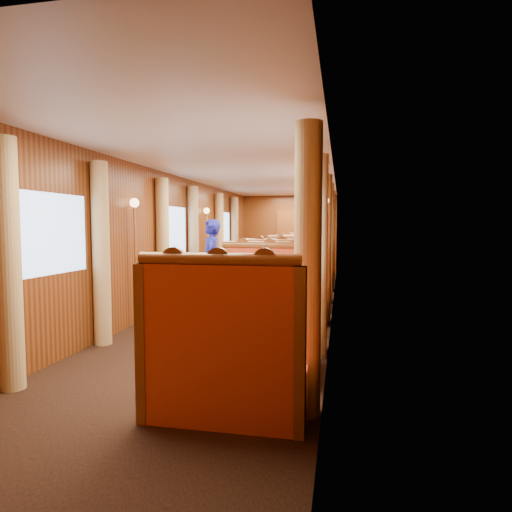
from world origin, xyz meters
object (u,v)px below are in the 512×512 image
(table_near, at_px, (251,340))
(fruit_plate, at_px, (282,305))
(teapot_left, at_px, (233,298))
(teapot_back, at_px, (243,295))
(table_far, at_px, (306,270))
(banquette_mid_fwd, at_px, (283,296))
(banquette_far_aft, at_px, (309,265))
(banquette_near_aft, at_px, (268,315))
(passenger, at_px, (295,266))
(banquette_near_fwd, at_px, (224,368))
(banquette_far_fwd, at_px, (303,272))
(rose_vase_far, at_px, (305,249))
(teapot_right, at_px, (247,299))
(rose_vase_mid, at_px, (291,259))
(tea_tray, at_px, (242,304))
(steward, at_px, (211,263))
(table_mid, at_px, (291,290))
(banquette_mid_aft, at_px, (296,280))

(table_near, bearing_deg, fruit_plate, -20.68)
(teapot_left, relative_size, teapot_back, 1.02)
(table_far, height_order, teapot_back, teapot_back)
(banquette_mid_fwd, distance_m, banquette_far_aft, 5.53)
(banquette_near_aft, distance_m, passenger, 3.22)
(teapot_back, bearing_deg, banquette_near_fwd, -106.98)
(banquette_far_fwd, xyz_separation_m, rose_vase_far, (-0.03, 0.99, 0.50))
(teapot_left, bearing_deg, teapot_right, -7.98)
(teapot_left, distance_m, teapot_right, 0.15)
(passenger, bearing_deg, banquette_far_fwd, 90.00)
(teapot_right, relative_size, fruit_plate, 0.71)
(banquette_near_fwd, xyz_separation_m, rose_vase_mid, (0.01, 4.54, 0.50))
(tea_tray, relative_size, teapot_back, 2.04)
(banquette_far_fwd, bearing_deg, teapot_left, -91.48)
(teapot_left, distance_m, rose_vase_mid, 3.65)
(banquette_far_fwd, bearing_deg, rose_vase_mid, -89.81)
(teapot_back, bearing_deg, table_near, -64.02)
(teapot_back, xyz_separation_m, steward, (-1.45, 3.55, 0.01))
(teapot_left, xyz_separation_m, teapot_back, (0.05, 0.21, -0.00))
(table_near, bearing_deg, teapot_back, 138.47)
(table_mid, xyz_separation_m, banquette_mid_aft, (0.00, 1.01, 0.05))
(banquette_far_fwd, bearing_deg, fruit_plate, -86.90)
(banquette_far_aft, relative_size, teapot_left, 7.89)
(banquette_far_aft, height_order, passenger, banquette_far_aft)
(banquette_mid_aft, bearing_deg, banquette_far_fwd, 90.00)
(tea_tray, distance_m, teapot_left, 0.11)
(banquette_mid_aft, bearing_deg, steward, -150.89)
(tea_tray, bearing_deg, fruit_plate, -7.10)
(banquette_mid_aft, bearing_deg, banquette_near_aft, -90.00)
(table_far, xyz_separation_m, teapot_back, (-0.11, -6.91, 0.44))
(banquette_near_aft, relative_size, tea_tray, 3.94)
(banquette_far_aft, bearing_deg, rose_vase_mid, -89.90)
(teapot_left, bearing_deg, passenger, 80.74)
(banquette_mid_aft, xyz_separation_m, steward, (-1.56, -0.87, 0.41))
(rose_vase_far, xyz_separation_m, passenger, (0.03, -2.76, -0.19))
(teapot_right, relative_size, rose_vase_mid, 0.44)
(tea_tray, bearing_deg, banquette_mid_aft, 89.00)
(banquette_far_fwd, xyz_separation_m, teapot_right, (-0.01, -6.10, 0.39))
(banquette_mid_fwd, relative_size, passenger, 1.76)
(fruit_plate, xyz_separation_m, rose_vase_mid, (-0.32, 3.65, 0.16))
(fruit_plate, xyz_separation_m, steward, (-1.89, 3.77, 0.06))
(teapot_right, distance_m, fruit_plate, 0.34)
(banquette_near_aft, relative_size, banquette_mid_aft, 1.00)
(banquette_near_fwd, bearing_deg, fruit_plate, 69.61)
(banquette_near_aft, height_order, teapot_right, banquette_near_aft)
(teapot_left, height_order, steward, steward)
(passenger, bearing_deg, fruit_plate, -85.65)
(banquette_near_fwd, height_order, passenger, banquette_near_fwd)
(table_mid, height_order, teapot_right, teapot_right)
(teapot_right, bearing_deg, table_mid, 80.98)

